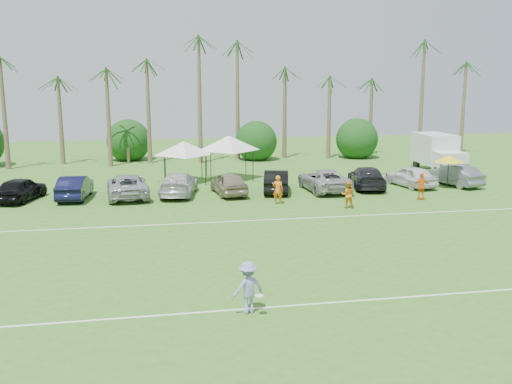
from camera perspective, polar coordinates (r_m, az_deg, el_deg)
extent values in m
plane|color=#376B20|center=(17.68, 3.90, -13.80)|extent=(120.00, 120.00, 0.00)
cube|color=white|center=(19.45, 2.39, -11.37)|extent=(80.00, 0.10, 0.01)
cube|color=white|center=(30.71, -2.68, -2.96)|extent=(80.00, 0.10, 0.01)
cone|color=brown|center=(54.14, -19.25, 7.84)|extent=(0.44, 0.44, 10.00)
cone|color=brown|center=(53.69, -15.02, 8.59)|extent=(0.44, 0.44, 11.00)
cone|color=brown|center=(53.62, -10.64, 7.16)|extent=(0.44, 0.44, 8.00)
cone|color=brown|center=(53.75, -6.36, 7.83)|extent=(0.44, 0.44, 9.00)
cone|color=brown|center=(54.18, -2.10, 8.44)|extent=(0.44, 0.44, 10.00)
cone|color=brown|center=(54.90, 2.08, 9.00)|extent=(0.44, 0.44, 11.00)
cone|color=brown|center=(56.29, 7.08, 7.44)|extent=(0.44, 0.44, 8.00)
cone|color=brown|center=(57.98, 11.85, 7.89)|extent=(0.44, 0.44, 9.00)
cone|color=brown|center=(60.04, 16.33, 8.26)|extent=(0.44, 0.44, 10.00)
cone|color=brown|center=(61.94, 19.69, 8.60)|extent=(0.44, 0.44, 11.00)
cylinder|color=brown|center=(54.96, -12.61, 3.72)|extent=(0.30, 0.30, 1.40)
sphere|color=#103B12|center=(54.83, -12.66, 4.86)|extent=(4.00, 4.00, 4.00)
cylinder|color=brown|center=(55.85, -0.19, 4.10)|extent=(0.30, 0.30, 1.40)
sphere|color=#103B12|center=(55.73, -0.19, 5.22)|extent=(4.00, 4.00, 4.00)
cylinder|color=brown|center=(58.50, 9.51, 4.26)|extent=(0.30, 0.30, 1.40)
sphere|color=#103B12|center=(58.38, 9.55, 5.33)|extent=(4.00, 4.00, 4.00)
imported|color=orange|center=(34.92, 2.20, 0.23)|extent=(0.76, 0.65, 1.78)
imported|color=orange|center=(34.25, 9.17, -0.26)|extent=(0.92, 0.80, 1.61)
imported|color=orange|center=(37.47, 16.23, 0.52)|extent=(1.09, 0.63, 1.75)
cube|color=silver|center=(49.54, 17.36, 4.19)|extent=(2.66, 4.55, 2.40)
cube|color=silver|center=(46.91, 18.84, 2.56)|extent=(2.31, 1.85, 2.01)
cube|color=black|center=(46.31, 19.20, 2.08)|extent=(2.22, 0.42, 0.96)
cube|color=#E5590C|center=(50.10, 18.59, 3.69)|extent=(0.11, 1.53, 0.86)
cylinder|color=black|center=(46.75, 17.64, 1.90)|extent=(0.34, 0.88, 0.86)
cylinder|color=black|center=(47.59, 19.73, 1.92)|extent=(0.34, 0.88, 0.86)
cylinder|color=black|center=(50.39, 15.73, 2.63)|extent=(0.34, 0.88, 0.86)
cylinder|color=black|center=(51.17, 17.71, 2.64)|extent=(0.34, 0.88, 0.86)
cylinder|color=black|center=(41.32, -9.04, 1.97)|extent=(0.06, 0.06, 2.05)
cylinder|color=black|center=(41.50, -5.07, 2.10)|extent=(0.06, 0.06, 2.05)
cylinder|color=black|center=(44.16, -9.16, 2.54)|extent=(0.06, 0.06, 2.05)
cylinder|color=black|center=(44.32, -5.44, 2.67)|extent=(0.06, 0.06, 2.05)
pyramid|color=white|center=(42.54, -7.24, 5.06)|extent=(4.42, 4.42, 1.02)
cylinder|color=black|center=(42.10, -4.54, 2.37)|extent=(0.06, 0.06, 2.24)
cylinder|color=black|center=(42.55, -0.30, 2.50)|extent=(0.06, 0.06, 2.24)
cylinder|color=black|center=(45.21, -4.97, 2.96)|extent=(0.06, 0.06, 2.24)
cylinder|color=black|center=(45.63, -1.02, 3.07)|extent=(0.06, 0.06, 2.24)
pyramid|color=silver|center=(43.58, -2.73, 5.65)|extent=(4.84, 4.84, 1.12)
cylinder|color=black|center=(42.33, 18.64, 1.77)|extent=(0.05, 0.05, 2.09)
cone|color=yellow|center=(42.18, 18.73, 3.17)|extent=(2.09, 2.09, 0.48)
imported|color=#888DC1|center=(18.65, -0.82, -9.53)|extent=(1.27, 0.98, 1.74)
cylinder|color=white|center=(18.44, 0.32, -10.34)|extent=(0.27, 0.27, 0.03)
imported|color=black|center=(38.84, -22.49, 0.30)|extent=(2.92, 4.77, 1.52)
imported|color=black|center=(38.26, -17.67, 0.47)|extent=(1.97, 4.72, 1.52)
imported|color=#9C9DA3|center=(37.81, -12.74, 0.59)|extent=(2.95, 5.65, 1.52)
imported|color=#BEBEBE|center=(37.97, -7.76, 0.81)|extent=(3.10, 5.54, 1.52)
imported|color=gray|center=(37.88, -2.74, 0.88)|extent=(2.27, 4.63, 1.52)
imported|color=black|center=(38.73, 2.04, 1.11)|extent=(2.61, 4.85, 1.52)
imported|color=#A3A3A3|center=(39.38, 6.79, 1.20)|extent=(2.66, 5.53, 1.52)
imported|color=black|center=(40.91, 11.01, 1.44)|extent=(3.17, 5.56, 1.52)
imported|color=white|center=(42.19, 15.20, 1.54)|extent=(2.63, 4.72, 1.52)
imported|color=slate|center=(43.61, 19.18, 1.61)|extent=(2.65, 4.86, 1.52)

